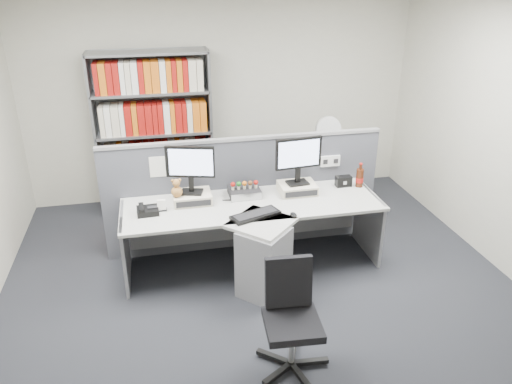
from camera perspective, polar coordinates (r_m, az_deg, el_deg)
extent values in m
plane|color=#2A2C32|center=(4.69, 1.72, -13.56)|extent=(5.50, 5.50, 0.00)
cube|color=beige|center=(6.58, -3.92, 10.89)|extent=(5.00, 0.04, 2.70)
cube|color=#4D4F58|center=(5.41, -1.34, -0.26)|extent=(3.00, 0.05, 1.25)
cube|color=#9D9CA1|center=(5.18, -1.40, 6.12)|extent=(3.00, 0.07, 0.03)
cube|color=white|center=(5.50, 8.47, 3.56)|extent=(0.22, 0.04, 0.12)
cube|color=white|center=(5.15, -11.22, 3.03)|extent=(0.16, 0.00, 0.22)
cube|color=white|center=(5.16, -6.79, 3.41)|extent=(0.16, 0.00, 0.22)
cube|color=white|center=(5.39, 6.02, 4.38)|extent=(0.16, 0.00, 0.22)
cube|color=#BABAB3|center=(5.00, -0.41, -1.45)|extent=(2.60, 0.80, 0.03)
cube|color=#BABAB3|center=(4.65, 0.60, -3.56)|extent=(0.74, 0.74, 0.03)
cube|color=gray|center=(4.73, 0.90, -8.08)|extent=(0.57, 0.57, 0.69)
cube|color=gray|center=(5.09, -14.73, -6.23)|extent=(0.03, 0.70, 0.72)
cube|color=gray|center=(5.53, 12.72, -3.41)|extent=(0.03, 0.70, 0.72)
cube|color=gray|center=(5.47, -1.17, -3.18)|extent=(2.50, 0.02, 0.45)
cube|color=beige|center=(5.04, -7.32, -0.61)|extent=(0.38, 0.30, 0.10)
cube|color=black|center=(4.91, -7.15, -1.34)|extent=(0.34, 0.01, 0.06)
cube|color=beige|center=(5.23, 4.75, 0.46)|extent=(0.38, 0.30, 0.10)
cube|color=black|center=(5.10, 5.23, -0.21)|extent=(0.34, 0.01, 0.06)
cube|color=black|center=(5.02, -7.36, 0.01)|extent=(0.24, 0.20, 0.02)
cube|color=black|center=(4.98, -7.41, 0.91)|extent=(0.05, 0.04, 0.17)
cube|color=black|center=(4.89, -7.56, 3.44)|extent=(0.47, 0.16, 0.32)
cube|color=#BECEFA|center=(4.88, -7.48, 3.36)|extent=(0.42, 0.12, 0.27)
cube|color=black|center=(5.21, 4.77, 1.06)|extent=(0.23, 0.18, 0.02)
cube|color=black|center=(5.17, 4.80, 1.96)|extent=(0.05, 0.03, 0.18)
cube|color=black|center=(5.08, 4.90, 4.46)|extent=(0.49, 0.08, 0.32)
cube|color=#BECEFA|center=(5.07, 4.94, 4.38)|extent=(0.44, 0.05, 0.27)
cube|color=black|center=(5.15, -1.36, 0.04)|extent=(0.32, 0.28, 0.08)
cube|color=silver|center=(5.02, -1.06, -0.60)|extent=(0.32, 0.01, 0.08)
cylinder|color=beige|center=(5.09, -2.66, 0.44)|extent=(0.03, 0.03, 0.03)
sphere|color=#A5140F|center=(5.07, -2.66, 0.88)|extent=(0.05, 0.05, 0.05)
cylinder|color=beige|center=(5.10, -1.99, 0.50)|extent=(0.03, 0.03, 0.03)
sphere|color=#19721E|center=(5.08, -2.00, 0.93)|extent=(0.05, 0.05, 0.05)
cylinder|color=beige|center=(5.11, -1.33, 0.55)|extent=(0.03, 0.03, 0.03)
sphere|color=orange|center=(5.09, -1.33, 0.99)|extent=(0.05, 0.05, 0.05)
cylinder|color=beige|center=(5.12, -0.67, 0.61)|extent=(0.03, 0.03, 0.03)
sphere|color=#593319|center=(5.10, -0.67, 1.05)|extent=(0.05, 0.05, 0.05)
cylinder|color=beige|center=(5.13, -0.01, 0.67)|extent=(0.03, 0.03, 0.03)
sphere|color=#A5140F|center=(5.11, -0.01, 1.10)|extent=(0.05, 0.05, 0.05)
cube|color=black|center=(4.73, -0.06, -2.65)|extent=(0.51, 0.33, 0.03)
cube|color=black|center=(4.72, -0.06, -2.47)|extent=(0.44, 0.26, 0.01)
ellipsoid|color=black|center=(4.73, 4.31, -2.64)|extent=(0.06, 0.10, 0.04)
cube|color=black|center=(4.89, -12.29, -2.12)|extent=(0.21, 0.20, 0.06)
cube|color=black|center=(4.87, -12.99, -1.73)|extent=(0.05, 0.17, 0.03)
cube|color=black|center=(4.88, -11.78, -1.72)|extent=(0.10, 0.06, 0.01)
cube|color=black|center=(4.93, -10.71, -1.99)|extent=(0.09, 0.06, 0.02)
cube|color=white|center=(4.89, -10.76, -1.50)|extent=(0.08, 0.03, 0.09)
cube|color=white|center=(4.92, -10.77, -1.32)|extent=(0.08, 0.03, 0.09)
sphere|color=#A57137|center=(4.94, -9.04, 0.05)|extent=(0.11, 0.11, 0.11)
sphere|color=#A57137|center=(4.90, -9.12, 1.04)|extent=(0.08, 0.08, 0.08)
sphere|color=#A57137|center=(4.89, -9.54, 1.29)|extent=(0.03, 0.03, 0.03)
sphere|color=#A57137|center=(4.89, -8.73, 1.36)|extent=(0.03, 0.03, 0.03)
cube|color=black|center=(5.44, 9.98, 1.23)|extent=(0.17, 0.09, 0.11)
cylinder|color=#3F190A|center=(5.45, 11.78, 1.60)|extent=(0.08, 0.08, 0.20)
cylinder|color=#A5140F|center=(5.46, 11.76, 1.38)|extent=(0.08, 0.08, 0.06)
cylinder|color=#3F190A|center=(5.40, 11.90, 2.84)|extent=(0.03, 0.03, 0.06)
cylinder|color=#A5140F|center=(5.39, 11.93, 3.18)|extent=(0.04, 0.04, 0.01)
cube|color=gray|center=(6.36, -17.80, 6.00)|extent=(0.03, 0.40, 2.00)
cube|color=gray|center=(6.36, -5.31, 7.09)|extent=(0.03, 0.40, 2.00)
cube|color=gray|center=(6.50, -11.61, 7.08)|extent=(1.40, 0.02, 2.00)
cube|color=gray|center=(6.68, -10.86, -1.43)|extent=(1.38, 0.40, 0.03)
cube|color=gray|center=(6.48, -11.21, 2.54)|extent=(1.38, 0.40, 0.03)
cube|color=gray|center=(6.32, -11.58, 6.75)|extent=(1.38, 0.40, 0.03)
cube|color=gray|center=(6.19, -11.97, 11.16)|extent=(1.38, 0.40, 0.03)
cube|color=gray|center=(6.10, -12.35, 15.36)|extent=(1.38, 0.40, 0.03)
cube|color=#A5140F|center=(6.57, -10.98, -0.02)|extent=(1.24, 0.28, 0.36)
cube|color=orange|center=(6.38, -11.34, 4.07)|extent=(1.24, 0.28, 0.36)
cube|color=beige|center=(6.23, -11.72, 8.38)|extent=(1.24, 0.28, 0.36)
cube|color=white|center=(6.12, -12.12, 12.88)|extent=(1.24, 0.28, 0.36)
cube|color=gray|center=(6.49, 7.88, 1.18)|extent=(0.45, 0.60, 0.70)
cube|color=black|center=(6.16, 8.89, 1.55)|extent=(0.40, 0.02, 0.28)
cube|color=black|center=(6.29, 8.70, -1.13)|extent=(0.40, 0.02, 0.28)
cylinder|color=white|center=(6.35, 8.07, 4.21)|extent=(0.18, 0.18, 0.03)
cylinder|color=white|center=(6.32, 8.12, 5.12)|extent=(0.03, 0.03, 0.18)
cylinder|color=white|center=(6.22, 8.32, 7.17)|extent=(0.31, 0.12, 0.30)
cylinder|color=silver|center=(6.25, 8.23, 7.25)|extent=(0.31, 0.11, 0.30)
cylinder|color=silver|center=(4.02, 4.12, -17.08)|extent=(0.05, 0.05, 0.36)
cube|color=black|center=(3.89, 4.21, -14.88)|extent=(0.45, 0.45, 0.06)
cube|color=black|center=(3.89, 3.74, -10.21)|extent=(0.37, 0.12, 0.42)
cube|color=black|center=(4.18, 6.36, -18.73)|extent=(0.28, 0.07, 0.04)
cylinder|color=black|center=(4.21, 7.87, -18.67)|extent=(0.05, 0.05, 0.03)
cube|color=black|center=(4.27, 4.29, -17.51)|extent=(0.15, 0.27, 0.04)
cylinder|color=black|center=(4.36, 4.45, -16.69)|extent=(0.05, 0.05, 0.03)
cube|color=black|center=(4.20, 1.89, -18.32)|extent=(0.24, 0.21, 0.04)
cylinder|color=black|center=(4.24, 0.50, -17.99)|extent=(0.05, 0.05, 0.03)
cube|color=black|center=(4.06, 2.38, -20.14)|extent=(0.26, 0.18, 0.04)
cylinder|color=black|center=(4.02, 1.22, -21.05)|extent=(0.05, 0.05, 0.03)
cube|color=black|center=(4.05, 5.26, -20.41)|extent=(0.11, 0.28, 0.04)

